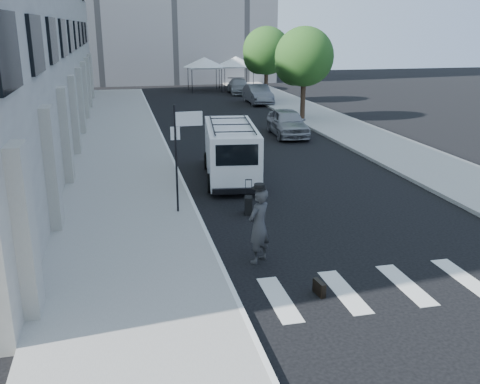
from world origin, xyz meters
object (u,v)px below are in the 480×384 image
cargo_van (231,151)px  parked_car_a (288,123)px  parked_car_c (239,86)px  businessman (259,226)px  suitcase (248,205)px  parked_car_b (258,94)px  briefcase (319,288)px

cargo_van → parked_car_a: (4.99, 7.98, -0.38)m
cargo_van → parked_car_c: size_ratio=1.31×
businessman → cargo_van: size_ratio=0.34×
suitcase → parked_car_b: parked_car_b is taller
businessman → briefcase: businessman is taller
cargo_van → parked_car_c: (6.75, 28.13, -0.48)m
businessman → parked_car_c: 37.14m
briefcase → parked_car_b: size_ratio=0.10×
briefcase → cargo_van: bearing=81.7°
businessman → parked_car_b: size_ratio=0.44×
businessman → cargo_van: 8.25m
cargo_van → parked_car_b: bearing=79.7°
businessman → parked_car_a: size_ratio=0.45×
suitcase → cargo_van: 4.53m
businessman → suitcase: (0.64, 3.75, -0.71)m
parked_car_a → cargo_van: bearing=-117.9°
suitcase → parked_car_b: (7.09, 25.69, 0.46)m
parked_car_c → parked_car_b: bearing=-85.1°
cargo_van → parked_car_c: bearing=83.8°
suitcase → parked_car_b: bearing=88.5°
businessman → parked_car_a: businessman is taller
parked_car_a → parked_car_b: bearing=86.6°
briefcase → suitcase: size_ratio=0.39×
businessman → parked_car_c: (7.73, 36.32, -0.35)m
suitcase → parked_car_a: bearing=80.7°
suitcase → parked_car_c: size_ratio=0.25×
briefcase → parked_car_c: parked_car_c is taller
briefcase → parked_car_a: bearing=66.6°
parked_car_c → parked_car_a: bearing=-90.1°
businessman → parked_car_a: bearing=-148.2°
briefcase → parked_car_b: (6.83, 31.54, 0.59)m
cargo_van → parked_car_c: 28.94m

